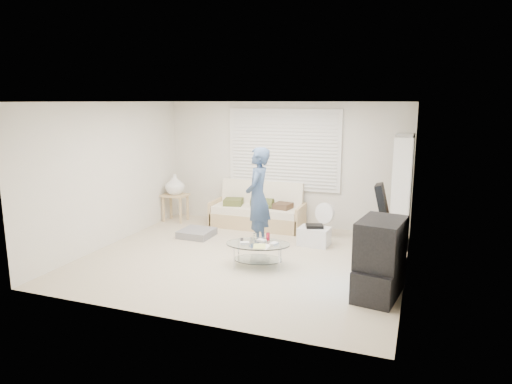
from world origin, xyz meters
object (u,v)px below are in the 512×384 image
at_px(futon_sofa, 258,212).
at_px(tv_unit, 380,259).
at_px(coffee_table, 258,248).
at_px(bookshelf, 401,191).

bearing_deg(futon_sofa, tv_unit, -44.59).
xyz_separation_m(tv_unit, coffee_table, (-1.85, 0.46, -0.20)).
bearing_deg(tv_unit, coffee_table, 165.92).
xyz_separation_m(futon_sofa, bookshelf, (2.75, -0.23, 0.68)).
height_order(bookshelf, coffee_table, bookshelf).
distance_m(bookshelf, tv_unit, 2.41).
height_order(futon_sofa, coffee_table, futon_sofa).
relative_size(tv_unit, coffee_table, 0.93).
relative_size(futon_sofa, coffee_table, 1.69).
distance_m(bookshelf, coffee_table, 2.82).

